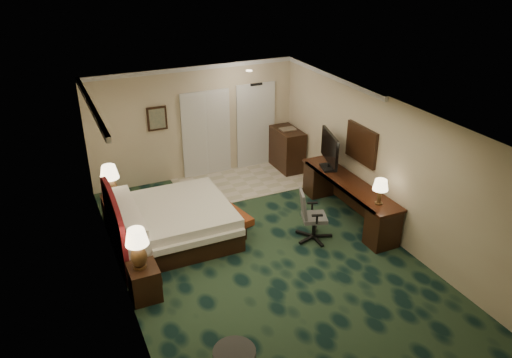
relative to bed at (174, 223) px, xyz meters
name	(u,v)px	position (x,y,z in m)	size (l,w,h in m)	color
floor	(263,254)	(1.33, -1.20, -0.34)	(5.00, 7.50, 0.00)	black
ceiling	(263,114)	(1.33, -1.20, 2.36)	(5.00, 7.50, 0.00)	silver
wall_back	(195,123)	(1.33, 2.55, 1.01)	(5.00, 0.00, 2.70)	#C2AB8B
wall_front	(405,327)	(1.33, -4.95, 1.01)	(5.00, 0.00, 2.70)	#C2AB8B
wall_left	(117,219)	(-1.17, -1.20, 1.01)	(0.00, 7.50, 2.70)	#C2AB8B
wall_right	(381,164)	(3.83, -1.20, 1.01)	(0.00, 7.50, 2.70)	#C2AB8B
crown_molding	(263,117)	(1.33, -1.20, 2.31)	(5.00, 7.50, 0.10)	silver
tile_patch	(245,182)	(2.23, 1.70, -0.33)	(3.20, 1.70, 0.01)	#B8B093
headboard	(114,224)	(-1.11, -0.20, 0.36)	(0.12, 2.00, 1.40)	#541012
entry_door	(256,126)	(2.88, 2.52, 0.71)	(1.02, 0.06, 2.18)	silver
closet_doors	(206,134)	(1.58, 2.51, 0.71)	(1.20, 0.06, 2.10)	silver
wall_art	(157,119)	(0.43, 2.51, 1.26)	(0.45, 0.06, 0.55)	#4C5B51
wall_mirror	(361,144)	(3.79, -0.60, 1.21)	(0.05, 0.95, 0.75)	white
bed	(174,223)	(0.00, 0.00, 0.00)	(2.15, 1.99, 0.68)	silver
nightstand_near	(144,282)	(-0.92, -1.51, -0.05)	(0.46, 0.53, 0.57)	black
nightstand_far	(115,210)	(-0.93, 1.10, -0.06)	(0.45, 0.51, 0.56)	black
lamp_near	(138,249)	(-0.96, -1.49, 0.58)	(0.37, 0.37, 0.70)	black
lamp_far	(110,182)	(-0.93, 1.12, 0.57)	(0.37, 0.37, 0.70)	black
bed_bench	(227,218)	(1.07, -0.07, -0.12)	(0.44, 1.27, 0.43)	#652F12
desk	(348,200)	(3.50, -0.70, 0.07)	(0.61, 2.82, 0.81)	black
tv	(329,151)	(3.46, 0.03, 0.88)	(0.09, 1.04, 0.81)	black
desk_lamp	(380,192)	(3.48, -1.69, 0.73)	(0.29, 0.29, 0.51)	black
desk_chair	(314,215)	(2.45, -1.13, 0.17)	(0.60, 0.56, 1.02)	#4F4F4F
minibar	(287,149)	(3.51, 2.00, 0.18)	(0.54, 0.98, 1.03)	black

